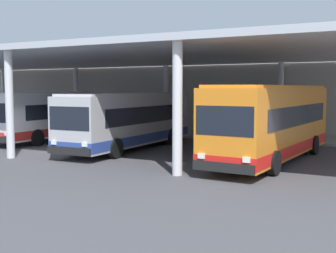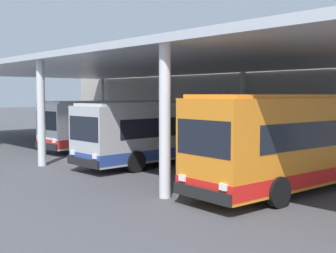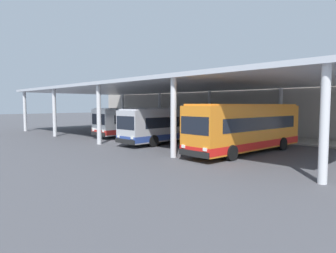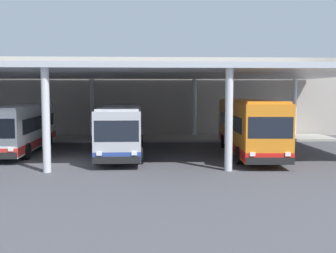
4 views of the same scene
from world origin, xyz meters
name	(u,v)px [view 4 (image 4 of 4)]	position (x,y,z in m)	size (l,w,h in m)	color
ground_plane	(59,164)	(0.00, 0.00, 0.00)	(200.00, 200.00, 0.00)	#47474C
platform_kerb	(90,138)	(0.00, 11.75, 0.09)	(42.00, 4.50, 0.18)	#A39E93
station_building_facade	(94,97)	(0.00, 15.00, 3.64)	(48.00, 1.60, 7.28)	#ADA399
canopy_shelter	(75,74)	(0.00, 5.50, 5.29)	(40.00, 17.00, 5.55)	silver
bus_nearest_bay	(21,128)	(-3.54, 4.67, 1.66)	(2.96, 10.61, 3.17)	white
bus_second_bay	(122,130)	(3.38, 2.99, 1.66)	(2.88, 10.58, 3.17)	#B7B7BC
bus_middle_bay	(249,126)	(11.61, 2.77, 1.84)	(3.11, 11.44, 3.57)	orange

